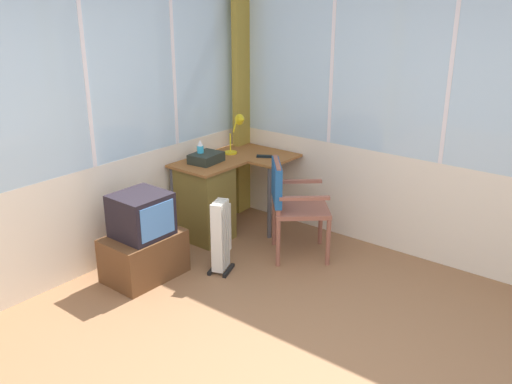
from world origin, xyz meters
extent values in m
cube|color=#F0E3CC|center=(0.00, 2.23, 0.46)|extent=(4.70, 0.06, 0.91)
cube|color=silver|center=(0.00, 2.23, 1.62)|extent=(4.60, 0.06, 1.41)
cube|color=white|center=(0.47, 2.23, 1.62)|extent=(0.04, 0.07, 1.41)
cube|color=white|center=(1.41, 2.23, 1.62)|extent=(0.04, 0.07, 1.41)
cube|color=#F0E3CC|center=(2.38, 0.00, 0.46)|extent=(0.06, 4.41, 0.91)
cube|color=silver|center=(2.38, 0.00, 1.62)|extent=(0.06, 4.32, 1.41)
cube|color=white|center=(2.38, 0.00, 1.62)|extent=(0.07, 0.04, 1.41)
cube|color=white|center=(2.38, 1.10, 1.62)|extent=(0.07, 0.04, 1.41)
cube|color=olive|center=(2.25, 2.10, 1.20)|extent=(0.24, 0.09, 2.41)
cube|color=#93592B|center=(1.77, 1.92, 0.74)|extent=(1.11, 0.53, 0.02)
cube|color=#93592B|center=(2.07, 1.52, 0.74)|extent=(0.53, 0.28, 0.02)
cube|color=brown|center=(1.45, 1.92, 0.36)|extent=(0.40, 0.49, 0.71)
cylinder|color=#4C4C51|center=(1.85, 1.42, 0.36)|extent=(0.04, 0.04, 0.72)
cylinder|color=#4C4C51|center=(1.26, 2.14, 0.36)|extent=(0.04, 0.04, 0.72)
cylinder|color=yellow|center=(1.90, 1.96, 0.76)|extent=(0.13, 0.13, 0.02)
cylinder|color=yellow|center=(1.90, 1.96, 0.86)|extent=(0.02, 0.02, 0.19)
cylinder|color=yellow|center=(1.95, 1.93, 1.05)|extent=(0.02, 0.08, 0.18)
cone|color=yellow|center=(2.00, 1.89, 1.09)|extent=(0.14, 0.14, 0.12)
cube|color=black|center=(2.00, 1.61, 0.76)|extent=(0.12, 0.15, 0.02)
cylinder|color=#38B9E3|center=(1.50, 1.99, 0.83)|extent=(0.06, 0.06, 0.16)
cone|color=white|center=(1.50, 1.99, 0.94)|extent=(0.06, 0.06, 0.06)
cube|color=#262D24|center=(1.53, 1.94, 0.79)|extent=(0.32, 0.26, 0.09)
cylinder|color=#955644|center=(1.71, 0.67, 0.22)|extent=(0.04, 0.04, 0.43)
cylinder|color=#955644|center=(2.04, 0.96, 0.22)|extent=(0.04, 0.04, 0.43)
cylinder|color=#955644|center=(1.42, 1.00, 0.22)|extent=(0.04, 0.04, 0.43)
cylinder|color=#955644|center=(1.75, 1.29, 0.22)|extent=(0.04, 0.04, 0.43)
cube|color=#955644|center=(1.73, 0.98, 0.45)|extent=(0.68, 0.68, 0.04)
cube|color=#955644|center=(1.58, 1.15, 0.68)|extent=(0.35, 0.31, 0.42)
cube|color=#20538C|center=(1.58, 1.15, 0.70)|extent=(0.38, 0.35, 0.35)
cube|color=#955644|center=(1.56, 0.84, 0.63)|extent=(0.31, 0.35, 0.03)
cube|color=#955644|center=(1.89, 1.13, 0.63)|extent=(0.31, 0.35, 0.03)
cube|color=brown|center=(0.56, 1.77, 0.19)|extent=(0.64, 0.44, 0.38)
cube|color=black|center=(0.56, 1.77, 0.56)|extent=(0.42, 0.40, 0.36)
cube|color=#518BD3|center=(0.56, 1.57, 0.56)|extent=(0.34, 0.01, 0.28)
cube|color=white|center=(0.95, 1.30, 0.34)|extent=(0.05, 0.10, 0.61)
cube|color=white|center=(0.99, 1.31, 0.34)|extent=(0.05, 0.10, 0.61)
cube|color=white|center=(1.03, 1.33, 0.34)|extent=(0.05, 0.10, 0.61)
cube|color=white|center=(1.07, 1.34, 0.34)|extent=(0.05, 0.10, 0.61)
cube|color=white|center=(1.11, 1.36, 0.34)|extent=(0.05, 0.10, 0.61)
cube|color=black|center=(1.06, 1.26, 0.01)|extent=(0.22, 0.11, 0.03)
cube|color=black|center=(1.00, 1.39, 0.01)|extent=(0.22, 0.11, 0.03)
cube|color=white|center=(1.15, 1.37, 0.37)|extent=(0.08, 0.10, 0.43)
camera|label=1|loc=(-2.17, -1.62, 2.32)|focal=39.44mm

